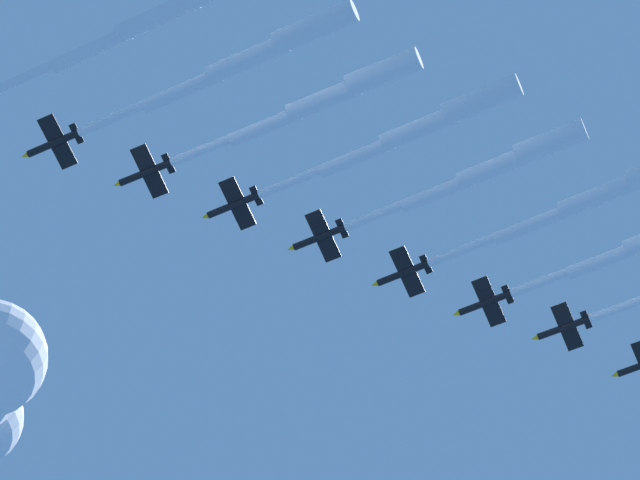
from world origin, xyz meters
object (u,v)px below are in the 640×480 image
Objects in this scene: jet_lead at (157,16)px; jet_starboard_inner at (321,100)px; jet_port_inner at (247,59)px; jet_port_outer at (598,195)px; jet_starboard_mid at (490,168)px; jet_port_mid at (417,128)px.

jet_starboard_inner is (-12.50, -24.25, 0.71)m from jet_lead.
jet_port_outer is at bearing -123.65° from jet_port_inner.
jet_starboard_inner is at bearing -113.01° from jet_port_inner.
jet_starboard_mid is (-27.77, -48.09, 1.06)m from jet_lead.
jet_starboard_inner is (-5.11, -12.04, 1.57)m from jet_port_inner.
jet_port_inner is 13.17m from jet_starboard_inner.
jet_port_outer is (-17.57, -24.26, -1.22)m from jet_port_mid.
jet_lead is 1.01× the size of jet_port_outer.
jet_starboard_inner reaches higher than jet_lead.
jet_starboard_mid is (-5.82, -11.89, 0.05)m from jet_port_mid.
jet_port_outer is at bearing -126.72° from jet_starboard_inner.
jet_starboard_mid reaches higher than jet_starboard_inner.
jet_port_mid is (-9.44, -11.95, 0.31)m from jet_starboard_inner.
jet_port_mid is at bearing 63.91° from jet_starboard_mid.
jet_port_outer is (-11.74, -12.37, -1.27)m from jet_starboard_mid.
jet_starboard_inner is at bearing 57.37° from jet_starboard_mid.
jet_port_mid is at bearing 54.09° from jet_port_outer.
jet_starboard_mid is at bearing -120.01° from jet_lead.
jet_lead is 14.29m from jet_port_inner.
jet_port_mid is 0.96× the size of jet_port_outer.
jet_starboard_inner is at bearing 51.68° from jet_port_mid.
jet_starboard_inner is 15.23m from jet_port_mid.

